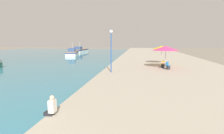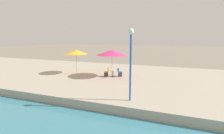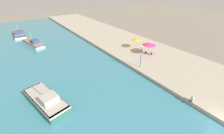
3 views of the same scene
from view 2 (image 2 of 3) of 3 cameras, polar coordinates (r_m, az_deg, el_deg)
quay_promenade at (r=30.01m, az=-32.68°, el=-0.27°), size 16.00×90.00×0.62m
cafe_umbrella_pink at (r=17.96m, az=0.00°, el=4.75°), size 3.18×3.18×2.79m
cafe_umbrella_white at (r=19.99m, az=-11.69°, el=4.81°), size 2.60×2.60×2.66m
cafe_table at (r=18.03m, az=0.34°, el=-1.57°), size 0.80×0.80×0.74m
cafe_chair_left at (r=18.24m, az=2.56°, el=-2.12°), size 0.57×0.58×0.91m
cafe_chair_right at (r=18.28m, az=-1.84°, el=-2.09°), size 0.44×0.47×0.91m
lamppost at (r=10.88m, az=6.15°, el=4.70°), size 0.36×0.36×4.56m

